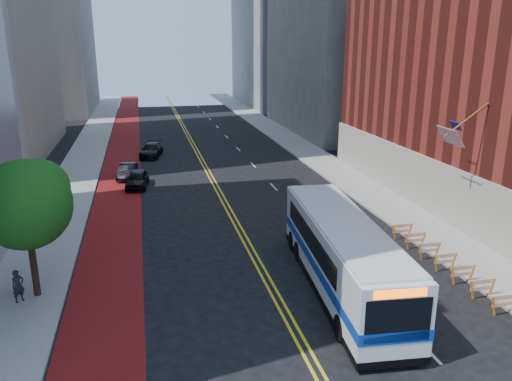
{
  "coord_description": "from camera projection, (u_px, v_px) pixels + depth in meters",
  "views": [
    {
      "loc": [
        -5.84,
        -17.51,
        11.93
      ],
      "look_at": [
        0.02,
        8.0,
        4.09
      ],
      "focal_mm": 35.0,
      "sensor_mm": 36.0,
      "label": 1
    }
  ],
  "objects": [
    {
      "name": "transit_bus",
      "position": [
        341.0,
        253.0,
        24.58
      ],
      "size": [
        4.07,
        13.52,
        3.66
      ],
      "rotation": [
        0.0,
        0.0,
        -0.09
      ],
      "color": "silver",
      "rests_on": "ground"
    },
    {
      "name": "sidewalk_right",
      "position": [
        321.0,
        161.0,
        51.59
      ],
      "size": [
        4.0,
        140.0,
        0.15
      ],
      "primitive_type": "cube",
      "color": "gray",
      "rests_on": "ground"
    },
    {
      "name": "car_a",
      "position": [
        137.0,
        179.0,
        42.38
      ],
      "size": [
        2.21,
        4.37,
        1.43
      ],
      "primitive_type": "imported",
      "rotation": [
        0.0,
        0.0,
        -0.13
      ],
      "color": "black",
      "rests_on": "ground"
    },
    {
      "name": "sidewalk_left",
      "position": [
        78.0,
        174.0,
        46.44
      ],
      "size": [
        4.0,
        140.0,
        0.15
      ],
      "primitive_type": "cube",
      "color": "gray",
      "rests_on": "ground"
    },
    {
      "name": "pedestrian",
      "position": [
        18.0,
        286.0,
        23.31
      ],
      "size": [
        0.69,
        0.67,
        1.6
      ],
      "primitive_type": "imported",
      "rotation": [
        0.0,
        0.0,
        0.71
      ],
      "color": "black",
      "rests_on": "sidewalk_left"
    },
    {
      "name": "bus_lane_paint",
      "position": [
        121.0,
        172.0,
        47.3
      ],
      "size": [
        3.6,
        140.0,
        0.01
      ],
      "primitive_type": "cube",
      "color": "maroon",
      "rests_on": "ground"
    },
    {
      "name": "ground",
      "position": [
        298.0,
        336.0,
        21.03
      ],
      "size": [
        160.0,
        160.0,
        0.0
      ],
      "primitive_type": "plane",
      "color": "black",
      "rests_on": "ground"
    },
    {
      "name": "center_line_outer",
      "position": [
        208.0,
        168.0,
        49.07
      ],
      "size": [
        0.14,
        140.0,
        0.01
      ],
      "primitive_type": "cube",
      "color": "gold",
      "rests_on": "ground"
    },
    {
      "name": "construction_barriers",
      "position": [
        454.0,
        266.0,
        26.09
      ],
      "size": [
        1.42,
        10.91,
        1.0
      ],
      "color": "orange",
      "rests_on": "ground"
    },
    {
      "name": "car_c",
      "position": [
        151.0,
        150.0,
        53.69
      ],
      "size": [
        2.97,
        5.1,
        1.39
      ],
      "primitive_type": "imported",
      "rotation": [
        0.0,
        0.0,
        -0.23
      ],
      "color": "black",
      "rests_on": "ground"
    },
    {
      "name": "center_line_inner",
      "position": [
        204.0,
        168.0,
        49.0
      ],
      "size": [
        0.14,
        140.0,
        0.01
      ],
      "primitive_type": "cube",
      "color": "gold",
      "rests_on": "ground"
    },
    {
      "name": "street_tree",
      "position": [
        26.0,
        201.0,
        22.85
      ],
      "size": [
        4.2,
        4.2,
        6.7
      ],
      "color": "black",
      "rests_on": "sidewalk_left"
    },
    {
      "name": "car_b",
      "position": [
        127.0,
        171.0,
        45.2
      ],
      "size": [
        1.99,
        4.09,
        1.29
      ],
      "primitive_type": "imported",
      "rotation": [
        0.0,
        0.0,
        -0.17
      ],
      "color": "black",
      "rests_on": "ground"
    },
    {
      "name": "lane_dashes",
      "position": [
        238.0,
        149.0,
        57.53
      ],
      "size": [
        0.14,
        98.2,
        0.01
      ],
      "color": "silver",
      "rests_on": "ground"
    }
  ]
}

